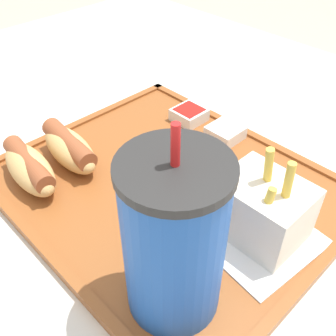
% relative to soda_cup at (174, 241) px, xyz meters
% --- Properties ---
extents(dining_table, '(1.43, 1.05, 0.71)m').
position_rel_soda_cup_xyz_m(dining_table, '(0.11, -0.15, -0.45)').
color(dining_table, beige).
rests_on(dining_table, ground_plane).
extents(food_tray, '(0.42, 0.35, 0.01)m').
position_rel_soda_cup_xyz_m(food_tray, '(0.12, -0.11, -0.09)').
color(food_tray, brown).
rests_on(food_tray, dining_table).
extents(paper_napkin, '(0.16, 0.14, 0.00)m').
position_rel_soda_cup_xyz_m(paper_napkin, '(-0.00, -0.12, -0.08)').
color(paper_napkin, white).
rests_on(paper_napkin, food_tray).
extents(soda_cup, '(0.09, 0.09, 0.20)m').
position_rel_soda_cup_xyz_m(soda_cup, '(0.00, 0.00, 0.00)').
color(soda_cup, '#194CA5').
rests_on(soda_cup, food_tray).
extents(hot_dog_far, '(0.12, 0.06, 0.04)m').
position_rel_soda_cup_xyz_m(hot_dog_far, '(0.25, 0.01, -0.06)').
color(hot_dog_far, tan).
rests_on(hot_dog_far, food_tray).
extents(hot_dog_near, '(0.12, 0.06, 0.05)m').
position_rel_soda_cup_xyz_m(hot_dog_near, '(0.25, -0.05, -0.06)').
color(hot_dog_near, tan).
rests_on(hot_dog_near, food_tray).
extents(fries_carton, '(0.09, 0.07, 0.12)m').
position_rel_soda_cup_xyz_m(fries_carton, '(-0.01, -0.13, -0.05)').
color(fries_carton, silver).
rests_on(fries_carton, food_tray).
extents(sauce_cup_mayo, '(0.05, 0.05, 0.02)m').
position_rel_soda_cup_xyz_m(sauce_cup_mayo, '(0.14, -0.25, -0.07)').
color(sauce_cup_mayo, silver).
rests_on(sauce_cup_mayo, food_tray).
extents(sauce_cup_ketchup, '(0.05, 0.05, 0.02)m').
position_rel_soda_cup_xyz_m(sauce_cup_ketchup, '(0.21, -0.24, -0.07)').
color(sauce_cup_ketchup, silver).
rests_on(sauce_cup_ketchup, food_tray).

